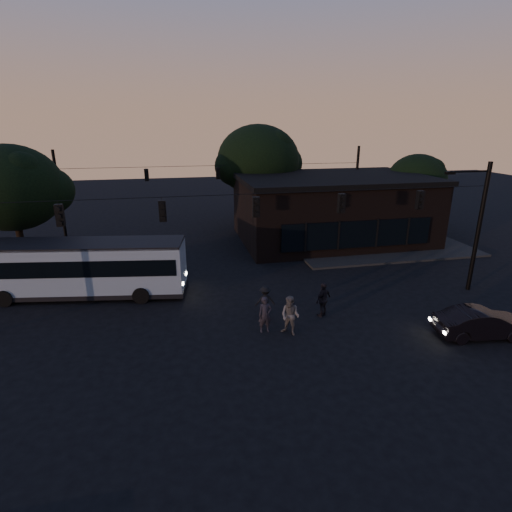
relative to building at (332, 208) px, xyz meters
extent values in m
plane|color=black|center=(-9.00, -15.97, -2.71)|extent=(120.00, 120.00, 0.00)
cube|color=black|center=(3.00, -1.97, -2.63)|extent=(14.00, 10.00, 0.15)
cube|color=black|center=(-23.00, -1.97, -2.63)|extent=(14.00, 10.00, 0.15)
cube|color=black|center=(0.00, 0.03, -0.21)|extent=(15.00, 10.00, 5.00)
cube|color=black|center=(0.00, 0.03, 2.49)|extent=(15.40, 10.40, 0.40)
cube|color=black|center=(0.00, -5.09, -0.91)|extent=(11.50, 0.18, 2.00)
cylinder|color=black|center=(-5.00, 6.03, -0.71)|extent=(0.44, 0.44, 4.00)
ellipsoid|color=black|center=(-5.00, 6.03, 3.49)|extent=(7.60, 7.60, 6.46)
cylinder|color=black|center=(9.00, 2.03, -1.21)|extent=(0.44, 0.44, 3.00)
ellipsoid|color=black|center=(9.00, 2.03, 1.94)|extent=(5.20, 5.20, 4.42)
cylinder|color=black|center=(-23.00, -2.97, -0.91)|extent=(0.44, 0.44, 3.60)
ellipsoid|color=black|center=(-23.00, -2.97, 2.87)|extent=(6.40, 6.40, 5.44)
cylinder|color=black|center=(4.00, -11.97, 1.04)|extent=(0.24, 0.24, 7.50)
cylinder|color=black|center=(-9.00, -11.97, 3.49)|extent=(26.00, 0.03, 0.03)
cube|color=black|center=(-18.00, -11.97, 2.84)|extent=(0.34, 0.30, 1.00)
cube|color=black|center=(-13.50, -11.97, 2.84)|extent=(0.34, 0.30, 1.00)
cube|color=black|center=(-9.00, -11.97, 2.84)|extent=(0.34, 0.30, 1.00)
cube|color=black|center=(-4.50, -11.97, 2.84)|extent=(0.34, 0.30, 1.00)
cube|color=black|center=(0.00, -11.97, 2.84)|extent=(0.34, 0.30, 1.00)
cylinder|color=black|center=(-22.00, 4.03, 1.04)|extent=(0.24, 0.24, 7.50)
cylinder|color=black|center=(4.00, 4.03, 1.04)|extent=(0.24, 0.24, 7.50)
cylinder|color=black|center=(-9.00, 4.03, 3.29)|extent=(26.00, 0.03, 0.03)
cube|color=black|center=(-15.00, 4.03, 2.64)|extent=(0.34, 0.30, 1.00)
cube|color=black|center=(-9.00, 4.03, 2.64)|extent=(0.34, 0.30, 1.00)
cube|color=black|center=(-3.00, 4.03, 2.64)|extent=(0.34, 0.30, 1.00)
cube|color=#7F92A2|center=(-18.19, -8.17, -0.92)|extent=(11.51, 4.25, 2.66)
cube|color=black|center=(-18.19, -8.17, -0.66)|extent=(11.07, 4.22, 0.92)
cube|color=black|center=(-18.19, -8.17, 0.41)|extent=(11.51, 4.25, 0.15)
cube|color=black|center=(-18.19, -8.17, -2.35)|extent=(11.61, 4.32, 0.26)
cylinder|color=black|center=(-22.27, -8.83, -2.25)|extent=(0.95, 0.39, 0.92)
cylinder|color=black|center=(-21.88, -6.31, -2.25)|extent=(0.95, 0.39, 0.92)
cylinder|color=black|center=(-15.05, -9.95, -2.25)|extent=(0.95, 0.39, 0.92)
cylinder|color=black|center=(-14.66, -7.43, -2.25)|extent=(0.95, 0.39, 0.92)
imported|color=black|center=(0.62, -16.96, -2.02)|extent=(4.33, 1.97, 1.38)
imported|color=black|center=(-9.08, -14.43, -1.82)|extent=(0.66, 0.45, 1.77)
imported|color=#56514E|center=(-7.99, -14.91, -1.75)|extent=(1.17, 1.16, 1.91)
imported|color=black|center=(-5.80, -13.47, -1.79)|extent=(1.16, 0.95, 1.84)
imported|color=black|center=(-8.68, -12.73, -1.90)|extent=(1.05, 0.61, 1.61)
camera|label=1|loc=(-13.00, -30.95, 6.77)|focal=28.00mm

